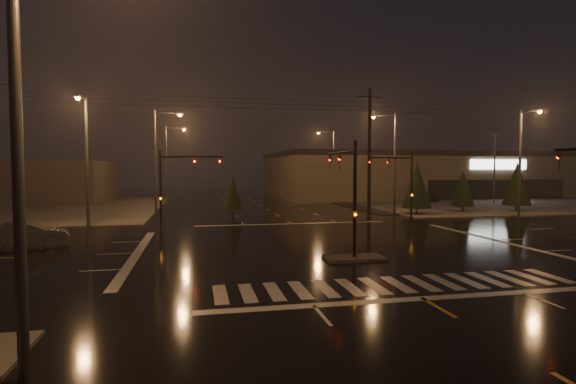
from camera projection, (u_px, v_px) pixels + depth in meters
The scene contains 26 objects.
ground at pixel (331, 246), 26.64m from camera, with size 140.00×140.00×0.00m, color black.
sidewalk_ne at pixel (475, 201), 62.04m from camera, with size 36.00×36.00×0.12m, color #4E4A45.
median_island at pixel (354, 258), 22.73m from camera, with size 3.00×1.60×0.15m, color #4E4A45.
crosswalk at pixel (398, 284), 17.84m from camera, with size 15.00×2.60×0.01m, color beige.
stop_bar_near at pixel (423, 299), 15.88m from camera, with size 16.00×0.50×0.01m, color beige.
stop_bar_far at pixel (292, 224), 37.40m from camera, with size 16.00×0.50×0.01m, color beige.
parking_lot at pixel (517, 202), 61.09m from camera, with size 50.00×24.00×0.08m, color black.
retail_building at pixel (445, 173), 78.48m from camera, with size 60.20×28.30×7.20m.
signal_mast_median at pixel (349, 185), 23.44m from camera, with size 0.25×4.59×6.00m.
signal_mast_ne at pixel (403, 178), 38.27m from camera, with size 4.84×1.86×6.00m.
signal_mast_nw at pixel (174, 179), 34.44m from camera, with size 4.84×1.86×6.00m.
streetlight_0 at pixel (33, 112), 9.41m from camera, with size 2.77×0.32×10.00m.
streetlight_1 at pixel (159, 156), 41.69m from camera, with size 2.77×0.32×10.00m.
streetlight_2 at pixel (169, 159), 57.33m from camera, with size 2.77×0.32×10.00m.
streetlight_3 at pixel (392, 156), 44.25m from camera, with size 2.77×0.32×10.00m.
streetlight_4 at pixel (332, 160), 63.81m from camera, with size 2.77×0.32×10.00m.
streetlight_5 at pixel (86, 153), 34.05m from camera, with size 0.32×2.77×10.00m.
streetlight_6 at pixel (523, 156), 41.72m from camera, with size 0.32×2.77×10.00m.
utility_pole_0 at pixel (13, 149), 35.57m from camera, with size 2.20×0.32×12.00m.
utility_pole_1 at pixel (369, 152), 41.63m from camera, with size 2.20×0.32×12.00m.
conifer_0 at pixel (417, 185), 44.60m from camera, with size 2.93×2.93×5.28m.
conifer_1 at pixel (463, 188), 46.74m from camera, with size 2.39×2.39×4.44m.
conifer_2 at pixel (517, 184), 48.07m from camera, with size 2.93×2.93×5.29m.
conifer_3 at pixel (233, 193), 42.52m from camera, with size 2.02×2.02×3.86m.
car_parked at pixel (424, 196), 61.44m from camera, with size 1.99×4.94×1.68m, color black.
car_crossing at pixel (25, 235), 25.90m from camera, with size 1.63×4.68×1.54m, color #5B5D62.
Camera 1 is at (-7.85, -25.38, 4.61)m, focal length 28.00 mm.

